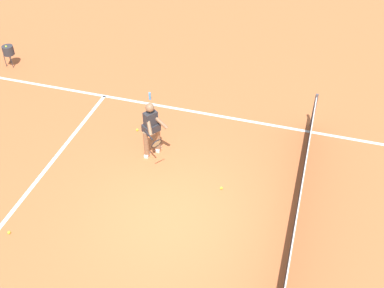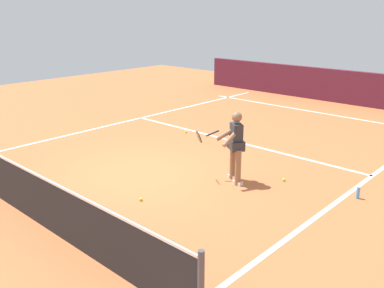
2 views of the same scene
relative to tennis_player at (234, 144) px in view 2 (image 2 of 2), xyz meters
The scene contains 12 objects.
ground_plane 2.31m from the tennis_player, 31.32° to the left, with size 28.18×28.18×0.00m, color #C66638.
court_back_wall 9.60m from the tennis_player, 78.99° to the right, with size 12.87×0.24×1.30m, color #561E33.
baseline_marking 7.50m from the tennis_player, 75.76° to the right, with size 8.87×0.10×0.01m, color white.
service_line_marking 3.10m from the tennis_player, 52.15° to the right, with size 7.87×0.10×0.01m, color white.
sideline_left_marking 2.52m from the tennis_player, 152.04° to the left, with size 0.10×19.68×0.01m, color white.
sideline_right_marking 5.93m from the tennis_player, 10.95° to the left, with size 0.10×19.68×0.01m, color white.
court_net 4.23m from the tennis_player, 64.20° to the left, with size 8.55×0.08×1.04m.
tennis_player is the anchor object (origin of this frame).
tennis_ball_near 4.02m from the tennis_player, 31.50° to the right, with size 0.07×0.07×0.07m, color #D1E533.
tennis_ball_mid 1.37m from the tennis_player, 136.03° to the right, with size 0.07×0.07×0.07m, color #D1E533.
tennis_ball_far 2.28m from the tennis_player, 69.63° to the left, with size 0.07×0.07×0.07m, color #D1E533.
water_bottle 2.62m from the tennis_player, 157.38° to the right, with size 0.07×0.07×0.24m, color #4C9EE5.
Camera 2 is at (-6.88, 5.71, 3.54)m, focal length 39.39 mm.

